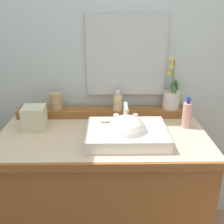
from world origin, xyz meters
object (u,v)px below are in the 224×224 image
at_px(sink_basin, 127,135).
at_px(soap_dispenser, 118,102).
at_px(soap_bar, 105,120).
at_px(lotion_bottle, 187,115).
at_px(potted_plant, 171,97).
at_px(tumbler_cup, 56,101).
at_px(tissue_box, 34,118).

relative_size(sink_basin, soap_dispenser, 3.23).
distance_m(soap_bar, lotion_bottle, 0.50).
distance_m(potted_plant, tumbler_cup, 0.76).
height_order(sink_basin, potted_plant, potted_plant).
bearing_deg(potted_plant, soap_bar, -149.53).
xyz_separation_m(soap_dispenser, lotion_bottle, (0.41, -0.16, -0.02)).
xyz_separation_m(soap_dispenser, tumbler_cup, (-0.40, 0.02, 0.00)).
relative_size(sink_basin, tissue_box, 3.15).
relative_size(potted_plant, tissue_box, 2.46).
height_order(soap_bar, tumbler_cup, tumbler_cup).
height_order(soap_bar, lotion_bottle, lotion_bottle).
bearing_deg(tissue_box, lotion_bottle, 0.49).
bearing_deg(tissue_box, tumbler_cup, 62.11).
bearing_deg(tumbler_cup, sink_basin, -38.17).
distance_m(sink_basin, tumbler_cup, 0.57).
relative_size(sink_basin, potted_plant, 1.28).
xyz_separation_m(sink_basin, soap_bar, (-0.12, 0.10, 0.05)).
bearing_deg(tissue_box, sink_basin, -16.35).
distance_m(tumbler_cup, tissue_box, 0.22).
bearing_deg(sink_basin, soap_bar, 140.21).
bearing_deg(tumbler_cup, tissue_box, -117.89).
relative_size(tumbler_cup, lotion_bottle, 0.57).
bearing_deg(tumbler_cup, soap_dispenser, -2.69).
bearing_deg(lotion_bottle, potted_plant, 106.61).
distance_m(soap_bar, tissue_box, 0.42).
relative_size(soap_dispenser, lotion_bottle, 0.70).
bearing_deg(sink_basin, soap_dispenser, 96.72).
xyz_separation_m(soap_bar, soap_dispenser, (0.08, 0.23, 0.03)).
height_order(potted_plant, soap_dispenser, potted_plant).
xyz_separation_m(potted_plant, lotion_bottle, (0.06, -0.19, -0.05)).
distance_m(soap_dispenser, lotion_bottle, 0.44).
distance_m(sink_basin, soap_bar, 0.16).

